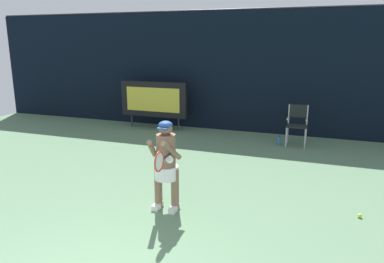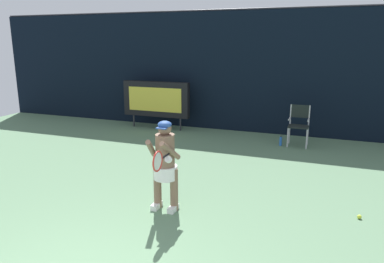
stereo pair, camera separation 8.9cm
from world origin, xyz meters
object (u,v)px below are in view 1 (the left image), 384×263
(water_bottle, at_px, (279,141))
(tennis_ball_loose, at_px, (360,216))
(umpire_chair, at_px, (297,123))
(tennis_player, at_px, (166,162))
(tennis_racket, at_px, (160,161))
(scoreboard, at_px, (154,99))

(water_bottle, bearing_deg, tennis_ball_loose, -65.84)
(umpire_chair, height_order, tennis_player, tennis_player)
(tennis_player, height_order, tennis_racket, tennis_player)
(water_bottle, xyz_separation_m, tennis_player, (-1.28, -4.57, 0.70))
(scoreboard, relative_size, tennis_player, 1.47)
(tennis_racket, bearing_deg, umpire_chair, 92.90)
(scoreboard, bearing_deg, tennis_ball_loose, -38.09)
(umpire_chair, bearing_deg, tennis_player, -109.79)
(umpire_chair, bearing_deg, scoreboard, 173.99)
(scoreboard, relative_size, water_bottle, 8.30)
(scoreboard, distance_m, umpire_chair, 4.45)
(tennis_racket, bearing_deg, tennis_player, 124.43)
(umpire_chair, bearing_deg, tennis_racket, -106.44)
(scoreboard, distance_m, tennis_racket, 6.43)
(tennis_player, bearing_deg, scoreboard, 117.42)
(tennis_racket, distance_m, tennis_ball_loose, 3.28)
(umpire_chair, distance_m, tennis_racket, 5.53)
(tennis_ball_loose, bearing_deg, scoreboard, 141.91)
(tennis_racket, bearing_deg, tennis_ball_loose, 43.54)
(umpire_chair, distance_m, tennis_player, 5.05)
(water_bottle, height_order, tennis_racket, tennis_racket)
(umpire_chair, relative_size, tennis_player, 0.72)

